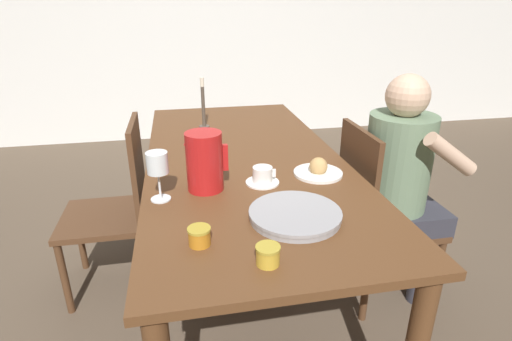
# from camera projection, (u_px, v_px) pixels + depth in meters

# --- Properties ---
(ground_plane) EXTENTS (20.00, 20.00, 0.00)m
(ground_plane) POSITION_uv_depth(u_px,v_px,m) (246.00, 287.00, 2.19)
(ground_plane) COLOR brown
(wall_back) EXTENTS (10.00, 0.06, 2.60)m
(wall_back) POSITION_uv_depth(u_px,v_px,m) (200.00, 17.00, 4.20)
(wall_back) COLOR white
(wall_back) RESTS_ON ground_plane
(dining_table) EXTENTS (0.90, 1.97, 0.77)m
(dining_table) POSITION_uv_depth(u_px,v_px,m) (244.00, 175.00, 1.93)
(dining_table) COLOR brown
(dining_table) RESTS_ON ground_plane
(chair_person_side) EXTENTS (0.42, 0.42, 0.92)m
(chair_person_side) POSITION_uv_depth(u_px,v_px,m) (376.00, 213.00, 1.97)
(chair_person_side) COLOR #51331E
(chair_person_side) RESTS_ON ground_plane
(chair_opposite) EXTENTS (0.42, 0.42, 0.92)m
(chair_opposite) POSITION_uv_depth(u_px,v_px,m) (118.00, 206.00, 2.04)
(chair_opposite) COLOR #51331E
(chair_opposite) RESTS_ON ground_plane
(person_seated) EXTENTS (0.39, 0.41, 1.16)m
(person_seated) POSITION_uv_depth(u_px,v_px,m) (403.00, 177.00, 1.87)
(person_seated) COLOR #33333D
(person_seated) RESTS_ON ground_plane
(red_pitcher) EXTENTS (0.16, 0.14, 0.23)m
(red_pitcher) POSITION_uv_depth(u_px,v_px,m) (205.00, 161.00, 1.52)
(red_pitcher) COLOR red
(red_pitcher) RESTS_ON dining_table
(wine_glass_water) EXTENTS (0.08, 0.08, 0.19)m
(wine_glass_water) POSITION_uv_depth(u_px,v_px,m) (157.00, 165.00, 1.42)
(wine_glass_water) COLOR white
(wine_glass_water) RESTS_ON dining_table
(teacup_near_person) EXTENTS (0.14, 0.14, 0.07)m
(teacup_near_person) POSITION_uv_depth(u_px,v_px,m) (263.00, 176.00, 1.60)
(teacup_near_person) COLOR white
(teacup_near_person) RESTS_ON dining_table
(serving_tray) EXTENTS (0.31, 0.31, 0.03)m
(serving_tray) POSITION_uv_depth(u_px,v_px,m) (295.00, 215.00, 1.34)
(serving_tray) COLOR #9E9EA3
(serving_tray) RESTS_ON dining_table
(bread_plate) EXTENTS (0.21, 0.21, 0.08)m
(bread_plate) POSITION_uv_depth(u_px,v_px,m) (318.00, 170.00, 1.68)
(bread_plate) COLOR white
(bread_plate) RESTS_ON dining_table
(jam_jar_amber) EXTENTS (0.07, 0.07, 0.06)m
(jam_jar_amber) POSITION_uv_depth(u_px,v_px,m) (199.00, 235.00, 1.19)
(jam_jar_amber) COLOR #C67A1E
(jam_jar_amber) RESTS_ON dining_table
(jam_jar_red) EXTENTS (0.07, 0.07, 0.06)m
(jam_jar_red) POSITION_uv_depth(u_px,v_px,m) (268.00, 254.00, 1.10)
(jam_jar_red) COLOR gold
(jam_jar_red) RESTS_ON dining_table
(candlestick_tall) EXTENTS (0.06, 0.06, 0.29)m
(candlestick_tall) POSITION_uv_depth(u_px,v_px,m) (203.00, 109.00, 2.27)
(candlestick_tall) COLOR #4C4238
(candlestick_tall) RESTS_ON dining_table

